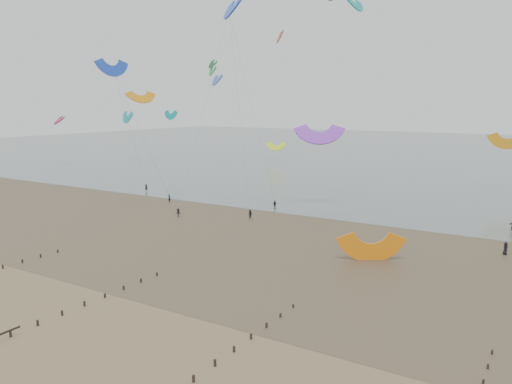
% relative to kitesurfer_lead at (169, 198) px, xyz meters
% --- Properties ---
extents(ground, '(500.00, 500.00, 0.00)m').
position_rel_kitesurfer_lead_xyz_m(ground, '(24.85, -47.27, -0.84)').
color(ground, brown).
rests_on(ground, ground).
extents(sea_and_shore, '(500.00, 665.00, 0.03)m').
position_rel_kitesurfer_lead_xyz_m(sea_and_shore, '(20.77, -12.87, -0.83)').
color(sea_and_shore, '#475654').
rests_on(sea_and_shore, ground).
extents(kitesurfer_lead, '(0.65, 0.46, 1.67)m').
position_rel_kitesurfer_lead_xyz_m(kitesurfer_lead, '(0.00, 0.00, 0.00)').
color(kitesurfer_lead, black).
rests_on(kitesurfer_lead, ground).
extents(kitesurfers, '(87.09, 21.38, 1.78)m').
position_rel_kitesurfer_lead_xyz_m(kitesurfers, '(41.30, 1.56, 0.01)').
color(kitesurfers, black).
rests_on(kitesurfers, ground).
extents(grounded_kite, '(9.29, 8.69, 4.07)m').
position_rel_kitesurfer_lead_xyz_m(grounded_kite, '(48.37, -16.26, -0.84)').
color(grounded_kite, orange).
rests_on(grounded_kite, ground).
extents(kites_airborne, '(228.92, 104.93, 43.75)m').
position_rel_kitesurfer_lead_xyz_m(kites_airborne, '(12.86, 43.37, 21.12)').
color(kites_airborne, '#E9FF25').
rests_on(kites_airborne, ground).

